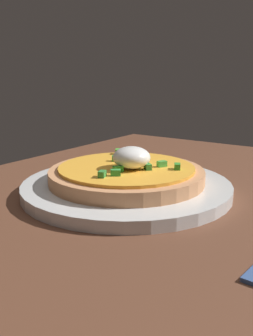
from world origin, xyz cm
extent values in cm
cube|color=brown|center=(0.00, 0.00, 1.66)|extent=(103.20, 70.02, 3.33)
cylinder|color=silver|center=(-7.49, -6.66, 4.12)|extent=(29.43, 29.43, 1.58)
cylinder|color=tan|center=(-7.49, -6.66, 5.83)|extent=(21.84, 21.84, 1.85)
cylinder|color=#F9AA33|center=(-7.49, -6.66, 6.97)|extent=(19.10, 19.10, 0.42)
ellipsoid|color=white|center=(-6.86, -5.38, 8.69)|extent=(5.14, 5.14, 3.03)
cube|color=green|center=(-9.99, 0.39, 7.58)|extent=(1.51, 1.31, 0.80)
cube|color=#378939|center=(-1.09, -5.92, 7.58)|extent=(1.48, 1.21, 0.80)
cube|color=#52BC3D|center=(-13.40, -12.46, 7.58)|extent=(1.51, 1.36, 0.80)
cube|color=green|center=(-14.26, -9.26, 7.58)|extent=(1.45, 1.12, 0.80)
cube|color=green|center=(-10.10, -2.46, 7.58)|extent=(1.51, 1.31, 0.80)
cube|color=green|center=(-10.26, -7.61, 7.58)|extent=(1.37, 1.51, 0.80)
cube|color=#278E36|center=(-9.22, -9.69, 7.58)|extent=(1.38, 1.51, 0.80)
cube|color=#378435|center=(-7.58, -3.22, 7.58)|extent=(1.44, 1.49, 0.80)
cube|color=green|center=(-2.60, -4.93, 7.58)|extent=(1.39, 1.51, 0.80)
cube|color=#248B37|center=(-8.98, -6.40, 7.58)|extent=(1.51, 1.38, 0.80)
cube|color=#55B43D|center=(-11.68, -9.29, 7.58)|extent=(1.34, 1.51, 0.80)
cube|color=#4FAA4D|center=(-9.63, -6.63, 7.58)|extent=(1.44, 1.49, 0.80)
cube|color=green|center=(-4.29, -5.77, 7.58)|extent=(1.50, 1.29, 0.80)
camera|label=1|loc=(34.52, 22.64, 19.96)|focal=40.28mm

